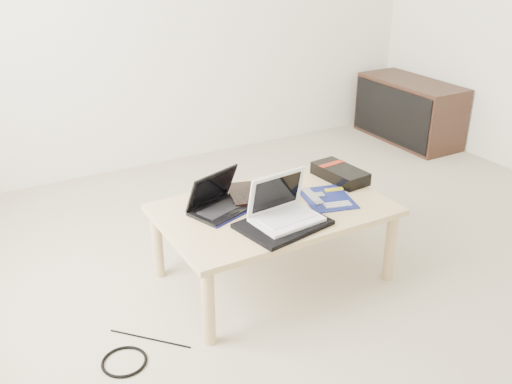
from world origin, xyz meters
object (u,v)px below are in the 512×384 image
netbook (219,203)px  white_laptop (283,210)px  coffee_table (274,216)px  media_cabinet (408,111)px  gpu_box (340,173)px

netbook → white_laptop: bearing=-51.8°
coffee_table → netbook: netbook is taller
netbook → coffee_table: bearing=-21.4°
coffee_table → media_cabinet: media_cabinet is taller
coffee_table → media_cabinet: 2.39m
netbook → white_laptop: size_ratio=1.05×
netbook → gpu_box: (0.73, 0.01, -0.01)m
coffee_table → gpu_box: (0.48, 0.11, 0.08)m
media_cabinet → gpu_box: media_cabinet is taller
media_cabinet → white_laptop: (-2.10, -1.38, 0.21)m
white_laptop → gpu_box: bearing=26.9°
gpu_box → media_cabinet: bearing=35.4°
white_laptop → netbook: bearing=128.2°
media_cabinet → white_laptop: size_ratio=2.84×
media_cabinet → white_laptop: bearing=-146.6°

